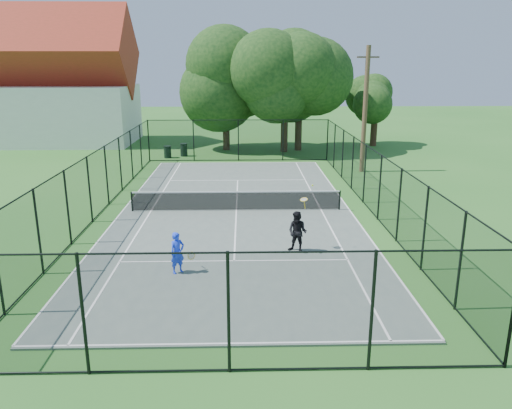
{
  "coord_description": "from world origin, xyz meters",
  "views": [
    {
      "loc": [
        0.36,
        -23.12,
        6.94
      ],
      "look_at": [
        0.87,
        -3.0,
        1.2
      ],
      "focal_mm": 35.0,
      "sensor_mm": 36.0,
      "label": 1
    }
  ],
  "objects_px": {
    "player_black": "(298,232)",
    "utility_pole": "(365,109)",
    "trash_bin_right": "(184,150)",
    "trash_bin_left": "(168,152)",
    "player_blue": "(177,253)",
    "tennis_net": "(236,200)"
  },
  "relations": [
    {
      "from": "tennis_net",
      "to": "player_blue",
      "type": "relative_size",
      "value": 7.03
    },
    {
      "from": "tennis_net",
      "to": "trash_bin_left",
      "type": "distance_m",
      "value": 15.27
    },
    {
      "from": "player_blue",
      "to": "player_black",
      "type": "xyz_separation_m",
      "value": [
        4.24,
        1.82,
        0.08
      ]
    },
    {
      "from": "trash_bin_left",
      "to": "player_blue",
      "type": "distance_m",
      "value": 21.95
    },
    {
      "from": "tennis_net",
      "to": "utility_pole",
      "type": "relative_size",
      "value": 1.26
    },
    {
      "from": "trash_bin_right",
      "to": "utility_pole",
      "type": "xyz_separation_m",
      "value": [
        12.38,
        -5.97,
        3.56
      ]
    },
    {
      "from": "tennis_net",
      "to": "trash_bin_right",
      "type": "xyz_separation_m",
      "value": [
        -4.22,
        14.97,
        -0.08
      ]
    },
    {
      "from": "player_black",
      "to": "tennis_net",
      "type": "bearing_deg",
      "value": 113.05
    },
    {
      "from": "tennis_net",
      "to": "trash_bin_right",
      "type": "relative_size",
      "value": 10.21
    },
    {
      "from": "tennis_net",
      "to": "utility_pole",
      "type": "bearing_deg",
      "value": 47.8
    },
    {
      "from": "trash_bin_right",
      "to": "player_blue",
      "type": "relative_size",
      "value": 0.69
    },
    {
      "from": "trash_bin_right",
      "to": "utility_pole",
      "type": "bearing_deg",
      "value": -25.74
    },
    {
      "from": "tennis_net",
      "to": "player_blue",
      "type": "distance_m",
      "value": 7.61
    },
    {
      "from": "trash_bin_right",
      "to": "player_blue",
      "type": "bearing_deg",
      "value": -84.03
    },
    {
      "from": "trash_bin_left",
      "to": "player_blue",
      "type": "relative_size",
      "value": 0.63
    },
    {
      "from": "trash_bin_right",
      "to": "player_blue",
      "type": "distance_m",
      "value": 22.47
    },
    {
      "from": "player_black",
      "to": "utility_pole",
      "type": "bearing_deg",
      "value": 68.27
    },
    {
      "from": "trash_bin_right",
      "to": "player_black",
      "type": "height_order",
      "value": "player_black"
    },
    {
      "from": "tennis_net",
      "to": "trash_bin_left",
      "type": "relative_size",
      "value": 11.1
    },
    {
      "from": "player_blue",
      "to": "utility_pole",
      "type": "bearing_deg",
      "value": 58.47
    },
    {
      "from": "tennis_net",
      "to": "trash_bin_right",
      "type": "height_order",
      "value": "tennis_net"
    },
    {
      "from": "player_blue",
      "to": "trash_bin_left",
      "type": "bearing_deg",
      "value": 99.14
    }
  ]
}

